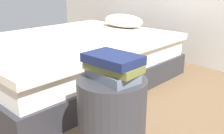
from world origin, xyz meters
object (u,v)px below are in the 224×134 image
at_px(book_slate, 112,75).
at_px(book_navy, 112,59).
at_px(side_table, 112,119).
at_px(book_olive, 113,67).
at_px(bed, 73,58).

height_order(book_slate, book_navy, book_navy).
height_order(side_table, book_navy, book_navy).
bearing_deg(book_slate, book_navy, -27.45).
distance_m(side_table, book_olive, 0.32).
distance_m(book_slate, book_navy, 0.09).
distance_m(bed, book_olive, 1.37).
bearing_deg(book_olive, side_table, 160.22).
height_order(side_table, book_olive, book_olive).
bearing_deg(book_slate, book_olive, -16.33).
xyz_separation_m(bed, side_table, (1.20, -0.55, 0.01)).
relative_size(bed, book_slate, 7.38).
distance_m(side_table, book_slate, 0.27).
xyz_separation_m(side_table, book_olive, (0.01, -0.00, 0.32)).
bearing_deg(book_navy, side_table, 159.41).
distance_m(book_olive, book_navy, 0.04).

